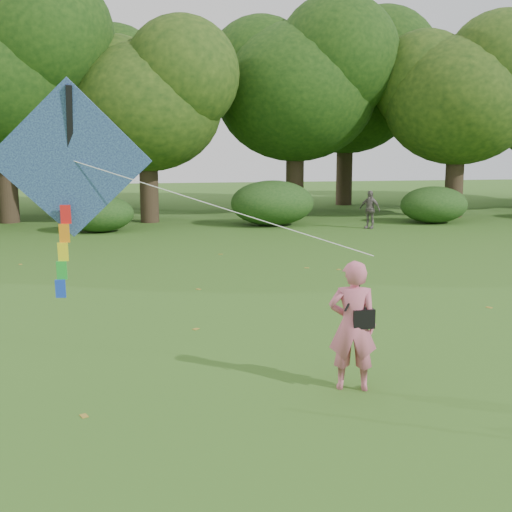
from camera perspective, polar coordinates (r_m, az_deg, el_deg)
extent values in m
plane|color=#265114|center=(9.20, 6.94, -11.21)|extent=(100.00, 100.00, 0.00)
imported|color=#CC6079|center=(8.78, 8.59, -6.13)|extent=(0.75, 0.59, 1.78)
imported|color=slate|center=(26.15, 10.07, 4.09)|extent=(0.88, 0.91, 1.53)
cube|color=black|center=(8.77, 9.42, -5.46)|extent=(0.30, 0.20, 0.26)
cylinder|color=black|center=(8.63, 8.75, -3.31)|extent=(0.33, 0.14, 0.47)
cube|color=#24549F|center=(9.11, -16.17, 8.20)|extent=(2.18, 0.44, 2.15)
cube|color=black|center=(9.14, -16.15, 8.21)|extent=(0.18, 0.58, 1.94)
cylinder|color=white|center=(8.60, -3.18, 4.33)|extent=(3.93, 1.18, 1.26)
cube|color=red|center=(9.18, -16.56, 3.57)|extent=(0.14, 0.06, 0.26)
cube|color=orange|center=(9.22, -16.67, 1.95)|extent=(0.14, 0.06, 0.26)
cube|color=yellow|center=(9.26, -16.78, 0.35)|extent=(0.14, 0.06, 0.26)
cube|color=green|center=(9.31, -16.88, -1.23)|extent=(0.14, 0.06, 0.26)
cube|color=blue|center=(9.36, -16.99, -2.80)|extent=(0.14, 0.06, 0.26)
cylinder|color=#3A2D1E|center=(29.68, -21.29, 6.48)|extent=(0.88, 0.88, 3.85)
ellipsoid|color=#1E3F11|center=(29.78, -21.80, 14.42)|extent=(8.00, 8.00, 6.80)
cylinder|color=#3A2D1E|center=(28.22, -9.49, 6.16)|extent=(0.80, 0.80, 3.15)
ellipsoid|color=#1E3F11|center=(28.22, -9.68, 12.94)|extent=(6.40, 6.40, 5.44)
cylinder|color=#3A2D1E|center=(31.16, 3.47, 7.09)|extent=(0.86, 0.86, 3.67)
ellipsoid|color=#1E3F11|center=(31.22, 3.55, 14.31)|extent=(7.60, 7.60, 6.46)
cylinder|color=#3A2D1E|center=(31.35, 17.21, 6.47)|extent=(0.83, 0.83, 3.43)
ellipsoid|color=#1E3F11|center=(31.38, 17.55, 13.01)|extent=(6.80, 6.80, 5.78)
cylinder|color=#3A2D1E|center=(35.77, -14.65, 7.00)|extent=(0.84, 0.84, 3.50)
ellipsoid|color=#1E3F11|center=(35.81, -14.91, 12.88)|extent=(7.00, 7.00, 5.95)
cylinder|color=#3A2D1E|center=(36.60, 7.86, 7.69)|extent=(0.90, 0.90, 4.02)
ellipsoid|color=#1E3F11|center=(36.69, 8.01, 14.19)|extent=(7.80, 7.80, 6.63)
ellipsoid|color=#264919|center=(25.43, -13.79, 3.69)|extent=(2.66, 2.09, 1.42)
ellipsoid|color=#264919|center=(26.78, 1.46, 4.74)|extent=(3.50, 2.75, 1.88)
ellipsoid|color=#264919|center=(28.64, 15.53, 4.41)|extent=(2.94, 2.31, 1.58)
cube|color=olive|center=(11.74, -5.37, -6.48)|extent=(0.14, 0.14, 0.01)
cube|color=olive|center=(14.05, 20.01, -4.32)|extent=(0.13, 0.14, 0.01)
cube|color=olive|center=(14.93, -5.15, -2.95)|extent=(0.14, 0.14, 0.01)
cube|color=olive|center=(8.39, -15.04, -13.56)|extent=(0.12, 0.14, 0.01)
cube|color=olive|center=(19.15, -20.20, -0.70)|extent=(0.11, 0.14, 0.01)
cube|color=olive|center=(17.50, 4.54, -1.06)|extent=(0.14, 0.12, 0.01)
cube|color=olive|center=(19.67, -3.16, 0.16)|extent=(0.14, 0.12, 0.01)
cube|color=olive|center=(17.36, 7.35, -1.19)|extent=(0.14, 0.14, 0.01)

